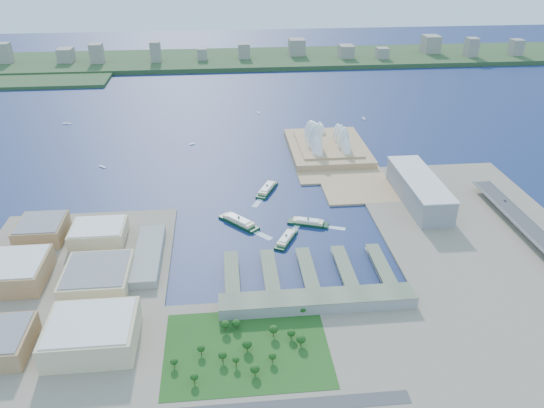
{
  "coord_description": "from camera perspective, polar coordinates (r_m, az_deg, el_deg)",
  "views": [
    {
      "loc": [
        -73.02,
        -556.41,
        346.11
      ],
      "look_at": [
        -11.93,
        62.79,
        18.0
      ],
      "focal_mm": 35.0,
      "sensor_mm": 36.0,
      "label": 1
    }
  ],
  "objects": [
    {
      "name": "toaster_building",
      "position": [
        763.47,
        15.52,
        1.48
      ],
      "size": [
        45.0,
        155.0,
        35.0
      ],
      "primitive_type": "cube",
      "color": "gray",
      "rests_on": "east_land"
    },
    {
      "name": "peninsula",
      "position": [
        904.36,
        6.34,
        5.23
      ],
      "size": [
        135.0,
        220.0,
        3.0
      ],
      "primitive_type": "cube",
      "color": "tan",
      "rests_on": "ground"
    },
    {
      "name": "boat_c",
      "position": [
        1096.3,
        9.83,
        9.07
      ],
      "size": [
        4.95,
        12.73,
        2.79
      ],
      "primitive_type": null,
      "rotation": [
        0.0,
        0.0,
        3.25
      ],
      "color": "white",
      "rests_on": "ground"
    },
    {
      "name": "opera_house",
      "position": [
        911.01,
        6.04,
        7.48
      ],
      "size": [
        134.0,
        180.0,
        58.0
      ],
      "primitive_type": null,
      "color": "white",
      "rests_on": "peninsula"
    },
    {
      "name": "far_shore",
      "position": [
        1575.3,
        -2.95,
        15.3
      ],
      "size": [
        2200.0,
        260.0,
        12.0
      ],
      "primitive_type": "cube",
      "color": "#2D4926",
      "rests_on": "ground"
    },
    {
      "name": "expressway",
      "position": [
        706.59,
        27.23,
        -4.12
      ],
      "size": [
        26.0,
        340.0,
        11.85
      ],
      "primitive_type": null,
      "color": "gray",
      "rests_on": "east_land"
    },
    {
      "name": "boat_b",
      "position": [
        958.88,
        -8.58,
        6.41
      ],
      "size": [
        9.98,
        9.04,
        2.7
      ],
      "primitive_type": null,
      "rotation": [
        0.0,
        0.0,
        2.25
      ],
      "color": "white",
      "rests_on": "ground"
    },
    {
      "name": "far_skyline",
      "position": [
        1548.82,
        -2.94,
        16.35
      ],
      "size": [
        1900.0,
        140.0,
        55.0
      ],
      "primitive_type": null,
      "color": "gray",
      "rests_on": "far_shore"
    },
    {
      "name": "east_land",
      "position": [
        687.89,
        22.45,
        -4.62
      ],
      "size": [
        240.0,
        500.0,
        3.0
      ],
      "primitive_type": "cube",
      "color": "gray",
      "rests_on": "ground"
    },
    {
      "name": "ferry_d",
      "position": [
        690.91,
        3.9,
        -1.85
      ],
      "size": [
        54.14,
        30.43,
        9.97
      ],
      "primitive_type": null,
      "rotation": [
        0.0,
        0.0,
        1.23
      ],
      "color": "#0C3219",
      "rests_on": "ground"
    },
    {
      "name": "ground",
      "position": [
        659.33,
        1.57,
        -3.87
      ],
      "size": [
        3000.0,
        3000.0,
        0.0
      ],
      "primitive_type": "plane",
      "color": "#0E1B44",
      "rests_on": "ground"
    },
    {
      "name": "ferry_a",
      "position": [
        691.42,
        -3.6,
        -1.74
      ],
      "size": [
        52.98,
        56.03,
        11.63
      ],
      "primitive_type": null,
      "rotation": [
        0.0,
        0.0,
        0.74
      ],
      "color": "#0C3219",
      "rests_on": "ground"
    },
    {
      "name": "ferry_c",
      "position": [
        654.57,
        1.53,
        -3.64
      ],
      "size": [
        34.97,
        50.5,
        9.53
      ],
      "primitive_type": null,
      "rotation": [
        0.0,
        0.0,
        2.65
      ],
      "color": "#0C3219",
      "rests_on": "ground"
    },
    {
      "name": "west_land",
      "position": [
        594.85,
        -22.11,
        -10.01
      ],
      "size": [
        220.0,
        390.0,
        3.0
      ],
      "primitive_type": "cube",
      "color": "gray",
      "rests_on": "ground"
    },
    {
      "name": "boat_a",
      "position": [
        898.23,
        -17.78,
        3.84
      ],
      "size": [
        12.02,
        11.21,
        2.54
      ],
      "primitive_type": null,
      "rotation": [
        0.0,
        0.0,
        0.84
      ],
      "color": "white",
      "rests_on": "ground"
    },
    {
      "name": "ferry_b",
      "position": [
        775.87,
        -0.54,
        1.76
      ],
      "size": [
        37.4,
        58.01,
        10.82
      ],
      "primitive_type": null,
      "rotation": [
        0.0,
        0.0,
        -0.44
      ],
      "color": "#0C3219",
      "rests_on": "ground"
    },
    {
      "name": "terminal_building",
      "position": [
        546.79,
        4.93,
        -10.38
      ],
      "size": [
        200.0,
        28.0,
        12.0
      ],
      "primitive_type": "cube",
      "color": "gray",
      "rests_on": "south_land"
    },
    {
      "name": "boat_d",
      "position": [
        1124.87,
        -21.2,
        8.07
      ],
      "size": [
        17.97,
        7.76,
        2.96
      ],
      "primitive_type": null,
      "rotation": [
        0.0,
        0.0,
        1.34
      ],
      "color": "white",
      "rests_on": "ground"
    },
    {
      "name": "ferry_wharves",
      "position": [
        596.6,
        3.81,
        -7.18
      ],
      "size": [
        184.0,
        90.0,
        9.3
      ],
      "primitive_type": null,
      "color": "#58634B",
      "rests_on": "ground"
    },
    {
      "name": "south_land",
      "position": [
        494.06,
        4.68,
        -16.54
      ],
      "size": [
        720.0,
        180.0,
        3.0
      ],
      "primitive_type": "cube",
      "color": "gray",
      "rests_on": "ground"
    },
    {
      "name": "park",
      "position": [
        496.72,
        -2.75,
        -14.66
      ],
      "size": [
        150.0,
        110.0,
        16.0
      ],
      "primitive_type": null,
      "color": "#194714",
      "rests_on": "south_land"
    },
    {
      "name": "boat_e",
      "position": [
        1115.53,
        -1.45,
        9.79
      ],
      "size": [
        6.22,
        11.49,
        2.69
      ],
      "primitive_type": null,
      "rotation": [
        0.0,
        0.0,
        0.26
      ],
      "color": "white",
      "rests_on": "ground"
    },
    {
      "name": "west_buildings",
      "position": [
        613.65,
        -21.56,
        -6.91
      ],
      "size": [
        200.0,
        280.0,
        27.0
      ],
      "primitive_type": null,
      "color": "#A17B50",
      "rests_on": "west_land"
    },
    {
      "name": "car_c",
      "position": [
        783.25,
        23.8,
        0.31
      ],
      "size": [
        2.02,
        4.97,
        1.44
      ],
      "primitive_type": "imported",
      "color": "slate",
      "rests_on": "expressway"
    }
  ]
}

